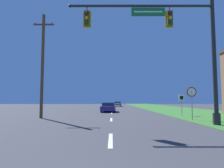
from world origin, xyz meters
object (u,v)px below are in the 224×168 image
far_car (118,104)px  stop_sign (192,96)px  utility_pole_near (43,64)px  car_ahead (109,107)px  route_sign_post (182,100)px  signal_mast (179,43)px

far_car → stop_sign: size_ratio=1.81×
utility_pole_near → car_ahead: bearing=58.7°
stop_sign → far_car: bearing=97.6°
route_sign_post → utility_pole_near: (-12.88, -2.31, 3.19)m
far_car → stop_sign: 35.91m
signal_mast → stop_sign: 4.95m
signal_mast → utility_pole_near: size_ratio=1.02×
car_ahead → utility_pole_near: size_ratio=0.48×
signal_mast → far_car: 39.12m
car_ahead → utility_pole_near: (-5.61, -9.22, 4.11)m
signal_mast → far_car: signal_mast is taller
far_car → route_sign_post: bearing=-80.3°
utility_pole_near → route_sign_post: bearing=10.2°
stop_sign → utility_pole_near: utility_pole_near is taller
signal_mast → car_ahead: (-4.63, 14.24, -4.48)m
stop_sign → utility_pole_near: 12.68m
signal_mast → stop_sign: size_ratio=3.73×
stop_sign → signal_mast: bearing=-121.8°
route_sign_post → far_car: bearing=99.7°
signal_mast → route_sign_post: size_ratio=4.60×
route_sign_post → utility_pole_near: 13.47m
stop_sign → route_sign_post: bearing=80.9°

